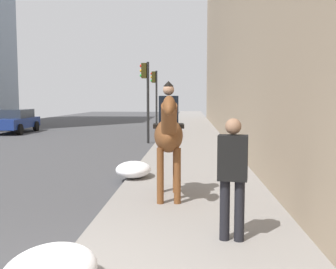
# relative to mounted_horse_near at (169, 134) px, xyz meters

# --- Properties ---
(mounted_horse_near) EXTENTS (2.15, 0.66, 2.31)m
(mounted_horse_near) POSITION_rel_mounted_horse_near_xyz_m (0.00, 0.00, 0.00)
(mounted_horse_near) COLOR brown
(mounted_horse_near) RESTS_ON sidewalk_slab
(pedestrian_greeting) EXTENTS (0.32, 0.44, 1.70)m
(pedestrian_greeting) POSITION_rel_mounted_horse_near_xyz_m (-2.26, -1.00, -0.31)
(pedestrian_greeting) COLOR black
(pedestrian_greeting) RESTS_ON sidewalk_slab
(car_near_lane) EXTENTS (4.46, 2.06, 1.44)m
(car_near_lane) POSITION_rel_mounted_horse_near_xyz_m (15.95, 10.32, -0.65)
(car_near_lane) COLOR navy
(car_near_lane) RESTS_ON ground
(traffic_light_near_curb) EXTENTS (0.20, 0.44, 3.78)m
(traffic_light_near_curb) POSITION_rel_mounted_horse_near_xyz_m (10.74, 1.64, 1.13)
(traffic_light_near_curb) COLOR black
(traffic_light_near_curb) RESTS_ON ground
(traffic_light_far_curb) EXTENTS (0.20, 0.44, 3.85)m
(traffic_light_far_curb) POSITION_rel_mounted_horse_near_xyz_m (17.32, 1.81, 1.17)
(traffic_light_far_curb) COLOR black
(traffic_light_far_curb) RESTS_ON ground
(snow_pile_far) EXTENTS (1.14, 0.88, 0.40)m
(snow_pile_far) POSITION_rel_mounted_horse_near_xyz_m (2.08, 1.00, -1.09)
(snow_pile_far) COLOR white
(snow_pile_far) RESTS_ON sidewalk_slab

